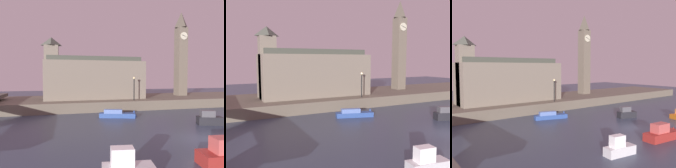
# 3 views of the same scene
# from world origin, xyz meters

# --- Properties ---
(far_embankment) EXTENTS (70.00, 12.00, 1.50)m
(far_embankment) POSITION_xyz_m (0.00, 20.00, 0.75)
(far_embankment) COLOR #6B6051
(far_embankment) RESTS_ON ground
(clock_tower) EXTENTS (2.06, 2.11, 16.23)m
(clock_tower) POSITION_xyz_m (11.09, 20.67, 9.88)
(clock_tower) COLOR #6B6051
(clock_tower) RESTS_ON far_embankment
(parliament_hall) EXTENTS (16.52, 5.68, 10.09)m
(parliament_hall) POSITION_xyz_m (-6.62, 19.56, 5.02)
(parliament_hall) COLOR slate
(parliament_hall) RESTS_ON far_embankment
(streetlamp) EXTENTS (0.36, 0.36, 3.68)m
(streetlamp) POSITION_xyz_m (-0.62, 15.00, 3.81)
(streetlamp) COLOR black
(streetlamp) RESTS_ON far_embankment
(boat_barge_dark) EXTENTS (3.31, 1.83, 1.58)m
(boat_barge_dark) POSITION_xyz_m (4.44, 4.25, 0.61)
(boat_barge_dark) COLOR #232328
(boat_barge_dark) RESTS_ON ground
(boat_tour_blue) EXTENTS (5.21, 2.29, 1.33)m
(boat_tour_blue) POSITION_xyz_m (-4.21, 10.18, 0.39)
(boat_tour_blue) COLOR #2D4C93
(boat_tour_blue) RESTS_ON ground
(boat_ferry_white) EXTENTS (3.27, 1.36, 1.70)m
(boat_ferry_white) POSITION_xyz_m (-7.82, -4.60, 0.58)
(boat_ferry_white) COLOR silver
(boat_ferry_white) RESTS_ON ground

